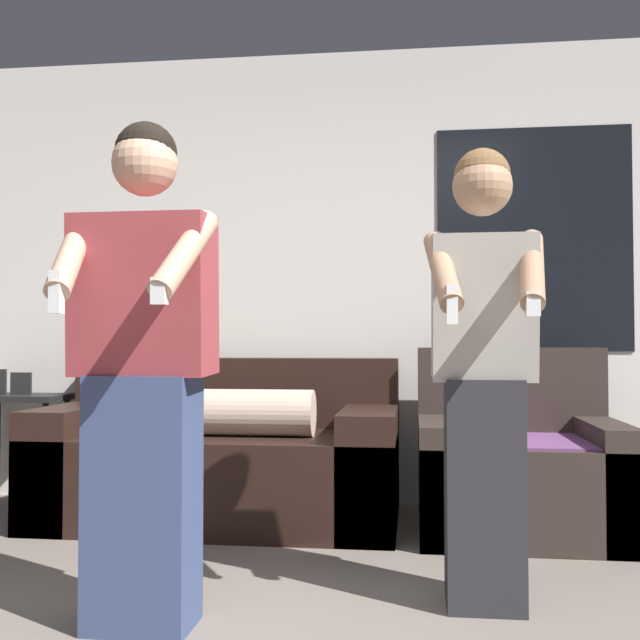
{
  "coord_description": "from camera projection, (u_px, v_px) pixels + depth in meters",
  "views": [
    {
      "loc": [
        0.39,
        -1.84,
        0.94
      ],
      "look_at": [
        0.07,
        0.76,
        1.03
      ],
      "focal_mm": 42.0,
      "sensor_mm": 36.0,
      "label": 1
    }
  ],
  "objects": [
    {
      "name": "wall_back",
      "position": [
        350.0,
        275.0,
        4.48
      ],
      "size": [
        5.84,
        0.07,
        2.7
      ],
      "color": "silver",
      "rests_on": "ground_plane"
    },
    {
      "name": "person_right",
      "position": [
        483.0,
        369.0,
        2.69
      ],
      "size": [
        0.43,
        0.47,
        1.65
      ],
      "color": "#28282D",
      "rests_on": "ground_plane"
    },
    {
      "name": "couch",
      "position": [
        222.0,
        460.0,
        4.02
      ],
      "size": [
        1.87,
        0.93,
        0.86
      ],
      "color": "black",
      "rests_on": "ground_plane"
    },
    {
      "name": "armchair",
      "position": [
        517.0,
        469.0,
        3.76
      ],
      "size": [
        0.99,
        0.86,
        0.92
      ],
      "color": "#332823",
      "rests_on": "ground_plane"
    },
    {
      "name": "side_table",
      "position": [
        20.0,
        413.0,
        4.46
      ],
      "size": [
        0.53,
        0.35,
        0.79
      ],
      "color": "black",
      "rests_on": "ground_plane"
    },
    {
      "name": "person_left",
      "position": [
        143.0,
        370.0,
        2.5
      ],
      "size": [
        0.52,
        0.46,
        1.7
      ],
      "color": "#384770",
      "rests_on": "ground_plane"
    }
  ]
}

